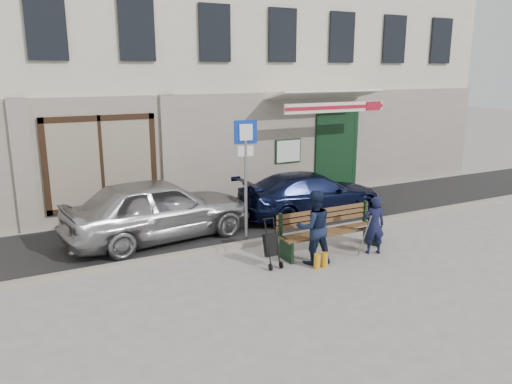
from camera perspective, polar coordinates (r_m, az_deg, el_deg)
ground at (r=10.38m, az=6.57°, el=-8.03°), size 80.00×80.00×0.00m
asphalt_lane at (r=12.91m, az=-1.13°, el=-3.50°), size 60.00×3.20×0.01m
curb at (r=11.55m, az=2.41°, el=-5.34°), size 60.00×0.18×0.12m
building at (r=17.32m, az=-9.46°, el=17.37°), size 20.00×8.27×10.00m
car_silver at (r=11.67m, az=-11.09°, el=-1.90°), size 4.50×2.25×1.47m
car_navy at (r=13.47m, az=6.27°, el=-0.25°), size 4.11×1.74×1.18m
parking_sign at (r=10.96m, az=-1.19°, el=3.49°), size 0.51×0.12×2.79m
bench at (r=10.87m, az=8.34°, el=-4.50°), size 2.40×1.17×0.98m
man at (r=10.91m, az=13.34°, el=-3.71°), size 0.54×0.45×1.26m
woman at (r=10.12m, az=6.63°, el=-4.02°), size 0.83×0.70×1.52m
stroller at (r=9.99m, az=1.76°, el=-6.17°), size 0.28×0.40×0.98m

